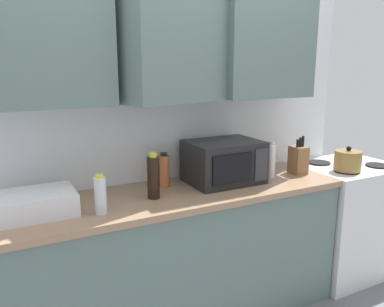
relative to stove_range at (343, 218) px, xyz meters
name	(u,v)px	position (x,y,z in m)	size (l,w,h in m)	color
wall_back_with_cabinets	(163,81)	(-1.47, 0.25, 1.12)	(3.04, 0.51, 2.60)	white
counter_run	(180,257)	(-1.47, 0.02, 0.00)	(2.17, 0.63, 0.90)	slate
stove_range	(343,218)	(0.00, 0.00, 0.00)	(0.76, 0.64, 0.91)	silver
kettle	(348,160)	(-0.17, -0.14, 0.53)	(0.19, 0.19, 0.18)	olive
microwave	(224,162)	(-1.12, 0.07, 0.59)	(0.48, 0.37, 0.28)	black
dish_rack	(38,203)	(-2.30, 0.02, 0.51)	(0.38, 0.30, 0.12)	silver
knife_block	(298,160)	(-0.53, -0.01, 0.55)	(0.11, 0.13, 0.28)	brown
bottle_spice_jar	(164,170)	(-1.51, 0.16, 0.55)	(0.07, 0.07, 0.22)	#BC6638
bottle_clear_tall	(100,195)	(-2.00, -0.13, 0.55)	(0.06, 0.06, 0.22)	silver
bottle_soy_dark	(153,177)	(-1.66, -0.03, 0.58)	(0.07, 0.07, 0.28)	black
bottle_white_jar	(271,160)	(-0.76, 0.01, 0.57)	(0.06, 0.06, 0.26)	white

